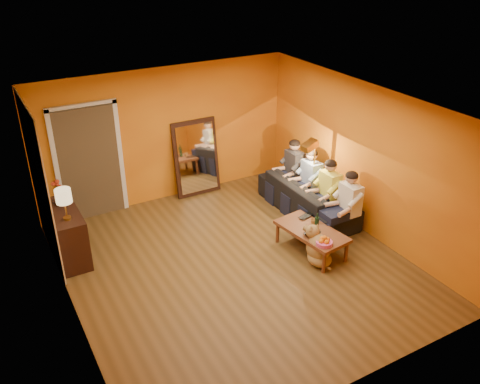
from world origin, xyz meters
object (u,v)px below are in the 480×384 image
table_lamp (65,205)px  tumbler (313,222)px  laptop (308,217)px  mirror_frame (196,158)px  person_mid_left (329,191)px  coffee_table (311,241)px  person_mid_right (311,180)px  sofa (308,197)px  person_far_right (294,169)px  dog (318,245)px  floor_lamp (313,178)px  person_far_left (350,204)px  vase (59,198)px  sideboard (67,234)px  wine_bottle (317,222)px

table_lamp → tumbler: size_ratio=5.06×
laptop → mirror_frame: bearing=92.2°
person_mid_left → laptop: (-0.69, -0.31, -0.18)m
coffee_table → tumbler: size_ratio=12.12×
table_lamp → person_mid_left: size_ratio=0.42×
coffee_table → person_mid_right: person_mid_right is taller
table_lamp → sofa: 4.33m
person_far_right → person_mid_right: bearing=-90.0°
coffee_table → dog: bearing=-115.3°
table_lamp → dog: (3.40, -1.83, -0.77)m
floor_lamp → person_far_right: bearing=78.2°
person_far_left → vase: bearing=156.0°
person_mid_left → mirror_frame: bearing=125.4°
sideboard → sofa: (4.24, -0.70, -0.11)m
mirror_frame → coffee_table: size_ratio=1.25×
person_far_left → person_mid_right: size_ratio=1.00×
sideboard → floor_lamp: size_ratio=0.82×
person_mid_right → laptop: size_ratio=4.06×
mirror_frame → wine_bottle: 3.04m
floor_lamp → person_mid_right: 0.18m
table_lamp → wine_bottle: table_lamp is taller
laptop → dog: bearing=-130.1°
wine_bottle → vase: (-3.55, 2.11, 0.38)m
mirror_frame → person_mid_right: bearing=-46.7°
sideboard → table_lamp: 0.74m
floor_lamp → table_lamp: bearing=167.6°
person_far_right → tumbler: 1.81m
floor_lamp → dog: 1.72m
mirror_frame → person_mid_right: size_ratio=1.25×
dog → sideboard: bearing=152.2°
floor_lamp → laptop: size_ratio=4.79×
mirror_frame → laptop: size_ratio=5.06×
person_mid_left → person_mid_right: 0.55m
wine_bottle → vase: bearing=149.3°
table_lamp → person_far_left: size_ratio=0.42×
mirror_frame → table_lamp: size_ratio=2.98×
dog → person_far_left: 1.10m
mirror_frame → person_mid_left: bearing=-54.6°
vase → sofa: bearing=-12.6°
wine_bottle → mirror_frame: bearing=104.6°
coffee_table → person_far_right: (0.87, 1.76, 0.40)m
coffee_table → person_mid_right: size_ratio=1.00×
sideboard → sofa: sideboard is taller
person_mid_right → wine_bottle: person_mid_right is taller
tumbler → laptop: bearing=75.4°
dog → laptop: dog is taller
person_far_right → wine_bottle: size_ratio=3.94×
sideboard → tumbler: 4.00m
wine_bottle → person_far_left: bearing=11.4°
table_lamp → floor_lamp: bearing=-5.7°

